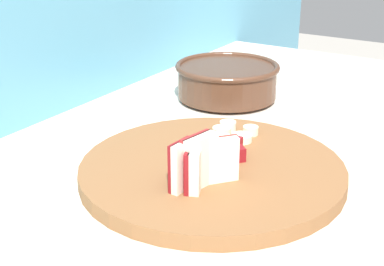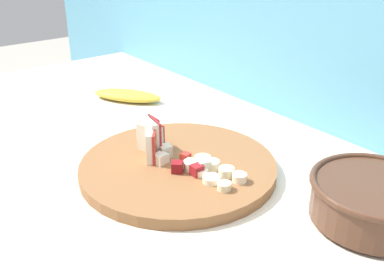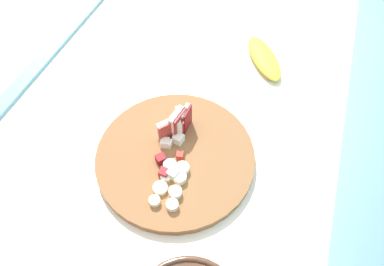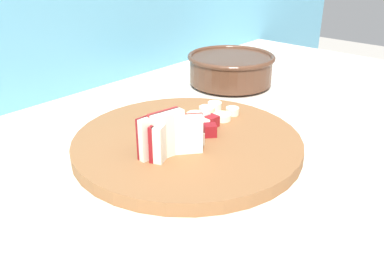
{
  "view_description": "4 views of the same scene",
  "coord_description": "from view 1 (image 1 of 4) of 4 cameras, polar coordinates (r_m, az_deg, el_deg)",
  "views": [
    {
      "loc": [
        -0.54,
        -0.26,
        1.24
      ],
      "look_at": [
        0.02,
        0.09,
        0.97
      ],
      "focal_mm": 52.8,
      "sensor_mm": 36.0,
      "label": 1
    },
    {
      "loc": [
        0.59,
        -0.34,
        1.3
      ],
      "look_at": [
        0.02,
        0.1,
        0.97
      ],
      "focal_mm": 42.21,
      "sensor_mm": 36.0,
      "label": 2
    },
    {
      "loc": [
        0.38,
        0.23,
        1.55
      ],
      "look_at": [
        -0.01,
        0.09,
        0.96
      ],
      "focal_mm": 31.81,
      "sensor_mm": 36.0,
      "label": 3
    },
    {
      "loc": [
        -0.38,
        -0.31,
        1.2
      ],
      "look_at": [
        0.01,
        0.04,
        0.95
      ],
      "focal_mm": 38.56,
      "sensor_mm": 36.0,
      "label": 4
    }
  ],
  "objects": [
    {
      "name": "apple_wedge_fan",
      "position": [
        0.66,
        0.71,
        -3.06
      ],
      "size": [
        0.08,
        0.05,
        0.06
      ],
      "color": "#B22D23",
      "rests_on": "cutting_board"
    },
    {
      "name": "tile_backsplash",
      "position": [
        1.05,
        -16.9,
        -12.76
      ],
      "size": [
        2.4,
        0.04,
        1.32
      ],
      "primitive_type": "cube",
      "color": "#5BA3C1",
      "rests_on": "ground"
    },
    {
      "name": "banana_slice_rows",
      "position": [
        0.79,
        3.29,
        -0.6
      ],
      "size": [
        0.11,
        0.06,
        0.02
      ],
      "color": "white",
      "rests_on": "cutting_board"
    },
    {
      "name": "apple_dice_pile",
      "position": [
        0.73,
        2.97,
        -2.26
      ],
      "size": [
        0.11,
        0.07,
        0.02
      ],
      "color": "#EFE5CC",
      "rests_on": "cutting_board"
    },
    {
      "name": "cutting_board",
      "position": [
        0.73,
        2.03,
        -3.85
      ],
      "size": [
        0.34,
        0.34,
        0.02
      ],
      "primitive_type": "cylinder",
      "color": "brown",
      "rests_on": "tiled_countertop"
    },
    {
      "name": "ceramic_bowl",
      "position": [
        1.02,
        3.57,
        5.41
      ],
      "size": [
        0.19,
        0.19,
        0.07
      ],
      "color": "#4C2D1E",
      "rests_on": "tiled_countertop"
    }
  ]
}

